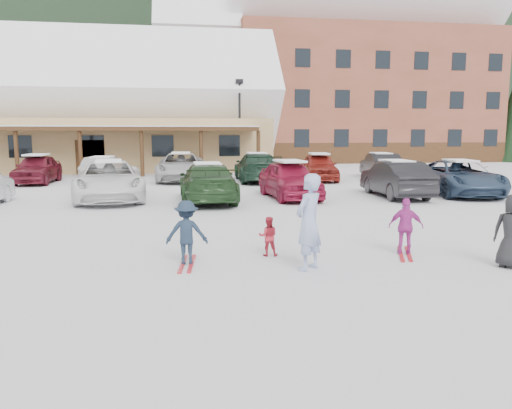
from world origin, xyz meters
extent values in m
plane|color=silver|center=(0.00, 0.00, 0.00)|extent=(160.00, 160.00, 0.00)
cube|color=black|center=(0.00, 85.00, 19.00)|extent=(300.00, 70.00, 38.00)
cube|color=tan|center=(-9.00, 28.00, 1.80)|extent=(28.00, 10.00, 3.60)
cube|color=#422814|center=(-9.00, 21.80, 2.90)|extent=(25.20, 2.60, 0.25)
cube|color=white|center=(-9.00, 28.00, 5.54)|extent=(29.12, 9.69, 9.69)
cube|color=brown|center=(16.00, 38.00, 6.00)|extent=(24.00, 14.00, 12.00)
cube|color=brown|center=(0.50, 38.00, 4.50)|extent=(7.00, 12.60, 9.00)
cube|color=white|center=(16.00, 38.00, 14.69)|extent=(24.96, 13.57, 13.57)
cube|color=#422814|center=(16.00, 31.04, 0.90)|extent=(24.00, 0.10, 1.80)
cylinder|color=black|center=(2.75, 23.45, 2.98)|extent=(0.16, 0.16, 5.96)
cube|color=black|center=(2.75, 23.45, 6.08)|extent=(0.50, 0.25, 0.25)
cylinder|color=black|center=(6.00, 44.00, 0.54)|extent=(0.60, 0.60, 1.08)
cone|color=black|center=(6.00, 44.00, 5.13)|extent=(3.96, 3.96, 8.10)
cylinder|color=black|center=(34.00, 46.00, 0.69)|extent=(0.60, 0.60, 1.38)
cone|color=black|center=(34.00, 46.00, 6.55)|extent=(5.06, 5.06, 10.35)
imported|color=#95A3CF|center=(0.99, -1.19, 0.95)|extent=(0.82, 0.80, 1.90)
imported|color=#B52533|center=(0.42, 0.04, 0.43)|extent=(0.47, 0.39, 0.87)
imported|color=#192739|center=(-1.35, -0.40, 0.66)|extent=(0.90, 0.58, 1.32)
cube|color=#B21921|center=(-1.35, -0.40, 0.01)|extent=(0.35, 1.41, 0.03)
imported|color=#B53094|center=(3.42, -0.33, 0.63)|extent=(0.80, 0.56, 1.26)
cube|color=#B21921|center=(3.42, -0.33, 0.01)|extent=(0.70, 1.37, 0.03)
imported|color=white|center=(-4.18, 10.01, 0.79)|extent=(3.26, 5.93, 1.57)
imported|color=#223F1F|center=(-0.35, 8.90, 0.75)|extent=(2.15, 5.18, 1.50)
imported|color=#A0193B|center=(3.04, 9.44, 0.77)|extent=(2.15, 4.63, 1.53)
imported|color=black|center=(7.51, 9.14, 0.76)|extent=(1.80, 4.67, 1.52)
imported|color=#2F425D|center=(10.55, 9.42, 0.74)|extent=(3.22, 5.66, 1.49)
imported|color=maroon|center=(-8.83, 17.46, 0.76)|extent=(1.88, 4.51, 1.52)
imported|color=#A0A0A4|center=(-5.37, 16.67, 0.71)|extent=(1.71, 4.36, 1.41)
imported|color=#BABABA|center=(-1.28, 17.60, 0.78)|extent=(2.78, 5.73, 1.57)
imported|color=#193425|center=(2.83, 16.59, 0.78)|extent=(2.38, 5.46, 1.56)
imported|color=maroon|center=(6.36, 16.61, 0.76)|extent=(2.36, 4.65, 1.52)
imported|color=black|center=(10.39, 17.51, 0.74)|extent=(2.17, 4.64, 1.47)
camera|label=1|loc=(-1.52, -10.43, 2.67)|focal=35.00mm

